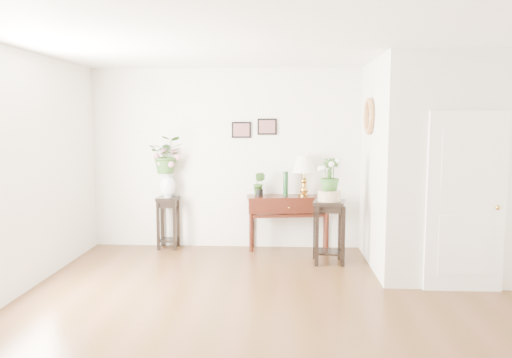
# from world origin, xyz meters

# --- Properties ---
(floor) EXTENTS (6.00, 5.50, 0.02)m
(floor) POSITION_xyz_m (0.00, 0.00, 0.00)
(floor) COLOR brown
(floor) RESTS_ON ground
(ceiling) EXTENTS (6.00, 5.50, 0.02)m
(ceiling) POSITION_xyz_m (0.00, 0.00, 2.80)
(ceiling) COLOR white
(ceiling) RESTS_ON ground
(wall_back) EXTENTS (6.00, 0.02, 2.80)m
(wall_back) POSITION_xyz_m (0.00, 2.75, 1.40)
(wall_back) COLOR white
(wall_back) RESTS_ON ground
(wall_front) EXTENTS (6.00, 0.02, 2.80)m
(wall_front) POSITION_xyz_m (0.00, -2.75, 1.40)
(wall_front) COLOR white
(wall_front) RESTS_ON ground
(partition) EXTENTS (1.80, 1.95, 2.80)m
(partition) POSITION_xyz_m (2.10, 1.77, 1.40)
(partition) COLOR white
(partition) RESTS_ON floor
(door) EXTENTS (0.90, 0.05, 2.10)m
(door) POSITION_xyz_m (2.10, 0.78, 1.05)
(door) COLOR white
(door) RESTS_ON floor
(art_print_left) EXTENTS (0.30, 0.02, 0.25)m
(art_print_left) POSITION_xyz_m (-0.65, 2.73, 1.85)
(art_print_left) COLOR black
(art_print_left) RESTS_ON wall_back
(art_print_right) EXTENTS (0.30, 0.02, 0.25)m
(art_print_right) POSITION_xyz_m (-0.25, 2.73, 1.90)
(art_print_right) COLOR black
(art_print_right) RESTS_ON wall_back
(wall_ornament) EXTENTS (0.07, 0.51, 0.51)m
(wall_ornament) POSITION_xyz_m (1.16, 1.90, 2.05)
(wall_ornament) COLOR #B0783F
(wall_ornament) RESTS_ON partition
(console_table) EXTENTS (1.31, 0.59, 0.85)m
(console_table) POSITION_xyz_m (0.09, 2.57, 0.42)
(console_table) COLOR black
(console_table) RESTS_ON floor
(table_lamp) EXTENTS (0.42, 0.42, 0.62)m
(table_lamp) POSITION_xyz_m (0.32, 2.57, 1.20)
(table_lamp) COLOR #BC8B36
(table_lamp) RESTS_ON console_table
(green_vase) EXTENTS (0.10, 0.10, 0.38)m
(green_vase) POSITION_xyz_m (0.04, 2.57, 1.02)
(green_vase) COLOR #16401E
(green_vase) RESTS_ON console_table
(potted_plant) EXTENTS (0.24, 0.22, 0.35)m
(potted_plant) POSITION_xyz_m (-0.37, 2.57, 1.02)
(potted_plant) COLOR #2F5C22
(potted_plant) RESTS_ON console_table
(plant_stand_a) EXTENTS (0.33, 0.33, 0.81)m
(plant_stand_a) POSITION_xyz_m (-1.79, 2.57, 0.41)
(plant_stand_a) COLOR black
(plant_stand_a) RESTS_ON floor
(porcelain_vase) EXTENTS (0.25, 0.25, 0.42)m
(porcelain_vase) POSITION_xyz_m (-1.79, 2.57, 1.04)
(porcelain_vase) COLOR silver
(porcelain_vase) RESTS_ON plant_stand_a
(lily_arrangement) EXTENTS (0.57, 0.51, 0.58)m
(lily_arrangement) POSITION_xyz_m (-1.79, 2.57, 1.50)
(lily_arrangement) COLOR #2F5C22
(lily_arrangement) RESTS_ON porcelain_vase
(plant_stand_b) EXTENTS (0.48, 0.48, 0.88)m
(plant_stand_b) POSITION_xyz_m (0.64, 1.87, 0.44)
(plant_stand_b) COLOR black
(plant_stand_b) RESTS_ON floor
(ceramic_bowl) EXTENTS (0.35, 0.35, 0.14)m
(ceramic_bowl) POSITION_xyz_m (0.64, 1.87, 0.96)
(ceramic_bowl) COLOR beige
(ceramic_bowl) RESTS_ON plant_stand_b
(narcissus) EXTENTS (0.31, 0.31, 0.48)m
(narcissus) POSITION_xyz_m (0.64, 1.87, 1.24)
(narcissus) COLOR #2F5C22
(narcissus) RESTS_ON ceramic_bowl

